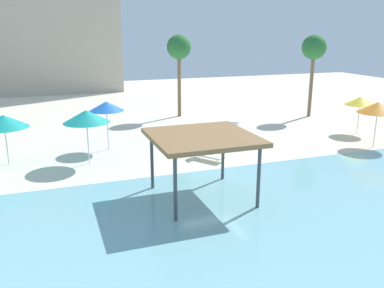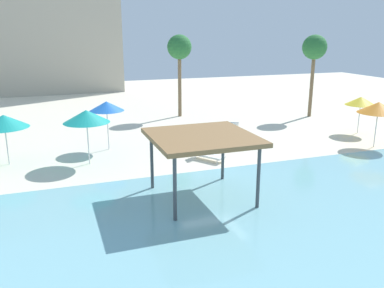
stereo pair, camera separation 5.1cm
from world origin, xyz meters
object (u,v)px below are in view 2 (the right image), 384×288
(palm_tree_1, at_px, (179,49))
(palm_tree_3, at_px, (314,49))
(beach_umbrella_blue_5, at_px, (107,106))
(lounge_chair_1, at_px, (234,129))
(beach_umbrella_teal_2, at_px, (4,121))
(beach_umbrella_yellow_4, at_px, (361,101))
(lounge_chair_2, at_px, (206,154))
(beach_umbrella_teal_0, at_px, (86,116))
(beach_umbrella_orange_3, at_px, (378,108))
(shade_pavilion, at_px, (202,139))

(palm_tree_1, distance_m, palm_tree_3, 10.48)
(beach_umbrella_blue_5, relative_size, lounge_chair_1, 1.43)
(beach_umbrella_teal_2, distance_m, beach_umbrella_yellow_4, 21.69)
(lounge_chair_2, bearing_deg, palm_tree_3, 89.68)
(beach_umbrella_teal_0, height_order, palm_tree_3, palm_tree_3)
(beach_umbrella_teal_2, xyz_separation_m, beach_umbrella_yellow_4, (21.68, -0.72, -0.08))
(beach_umbrella_yellow_4, relative_size, lounge_chair_2, 1.29)
(beach_umbrella_teal_0, xyz_separation_m, beach_umbrella_orange_3, (16.27, -2.45, -0.13))
(beach_umbrella_teal_2, relative_size, beach_umbrella_yellow_4, 1.06)
(beach_umbrella_teal_0, height_order, lounge_chair_2, beach_umbrella_teal_0)
(beach_umbrella_teal_2, distance_m, palm_tree_1, 15.22)
(beach_umbrella_blue_5, distance_m, palm_tree_3, 17.40)
(beach_umbrella_blue_5, bearing_deg, beach_umbrella_yellow_4, -6.08)
(shade_pavilion, relative_size, beach_umbrella_orange_3, 1.49)
(beach_umbrella_teal_2, height_order, palm_tree_3, palm_tree_3)
(beach_umbrella_teal_0, distance_m, lounge_chair_2, 6.47)
(shade_pavilion, height_order, palm_tree_3, palm_tree_3)
(shade_pavilion, xyz_separation_m, lounge_chair_1, (5.85, 9.22, -2.17))
(beach_umbrella_orange_3, height_order, beach_umbrella_yellow_4, beach_umbrella_orange_3)
(beach_umbrella_teal_0, distance_m, beach_umbrella_yellow_4, 17.76)
(beach_umbrella_orange_3, bearing_deg, shade_pavilion, -163.54)
(beach_umbrella_yellow_4, relative_size, beach_umbrella_blue_5, 0.88)
(beach_umbrella_orange_3, xyz_separation_m, beach_umbrella_blue_5, (-14.93, 4.80, 0.17))
(beach_umbrella_blue_5, xyz_separation_m, lounge_chair_2, (4.59, -3.75, -2.21))
(beach_umbrella_teal_0, relative_size, beach_umbrella_orange_3, 1.05)
(shade_pavilion, xyz_separation_m, palm_tree_3, (14.13, 12.52, 2.79))
(palm_tree_3, bearing_deg, beach_umbrella_teal_2, -166.92)
(palm_tree_3, bearing_deg, beach_umbrella_teal_0, -160.40)
(beach_umbrella_yellow_4, xyz_separation_m, palm_tree_3, (0.28, 5.82, 3.11))
(shade_pavilion, xyz_separation_m, beach_umbrella_teal_2, (-7.83, 7.42, -0.23))
(beach_umbrella_teal_2, height_order, beach_umbrella_blue_5, beach_umbrella_blue_5)
(beach_umbrella_teal_0, distance_m, beach_umbrella_blue_5, 2.71)
(beach_umbrella_teal_0, bearing_deg, lounge_chair_2, -13.30)
(lounge_chair_1, bearing_deg, beach_umbrella_teal_0, -46.87)
(beach_umbrella_yellow_4, bearing_deg, palm_tree_1, 135.45)
(shade_pavilion, relative_size, beach_umbrella_teal_2, 1.55)
(beach_umbrella_orange_3, bearing_deg, beach_umbrella_teal_2, 169.44)
(beach_umbrella_blue_5, xyz_separation_m, palm_tree_1, (6.84, 7.66, 2.76))
(shade_pavilion, bearing_deg, lounge_chair_2, 66.62)
(beach_umbrella_orange_3, relative_size, lounge_chair_1, 1.37)
(lounge_chair_1, height_order, lounge_chair_2, same)
(beach_umbrella_yellow_4, distance_m, lounge_chair_2, 12.13)
(beach_umbrella_teal_0, height_order, palm_tree_1, palm_tree_1)
(beach_umbrella_yellow_4, bearing_deg, beach_umbrella_blue_5, 173.92)
(beach_umbrella_orange_3, distance_m, palm_tree_3, 9.50)
(beach_umbrella_yellow_4, bearing_deg, palm_tree_3, 87.23)
(beach_umbrella_blue_5, xyz_separation_m, lounge_chair_1, (8.41, 0.77, -2.21))
(shade_pavilion, bearing_deg, beach_umbrella_teal_0, 122.58)
(shade_pavilion, relative_size, beach_umbrella_teal_0, 1.42)
(shade_pavilion, distance_m, palm_tree_1, 16.91)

